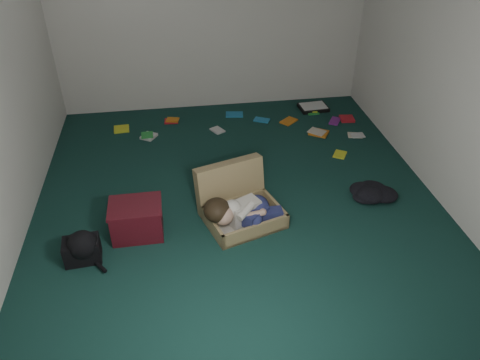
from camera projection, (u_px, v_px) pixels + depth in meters
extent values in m
plane|color=#12332D|center=(238.00, 200.00, 4.73)|extent=(4.50, 4.50, 0.00)
plane|color=silver|center=(211.00, 10.00, 5.82)|extent=(4.50, 0.00, 4.50)
plane|color=silver|center=(309.00, 265.00, 2.16)|extent=(4.50, 0.00, 4.50)
plane|color=silver|center=(455.00, 66.00, 4.24)|extent=(0.00, 4.50, 4.50)
cube|color=#9D8656|center=(245.00, 217.00, 4.38)|extent=(0.80, 0.67, 0.16)
cube|color=beige|center=(245.00, 221.00, 4.40)|extent=(0.72, 0.60, 0.02)
cube|color=#9D8656|center=(230.00, 186.00, 4.52)|extent=(0.71, 0.41, 0.50)
cube|color=beige|center=(244.00, 212.00, 4.30)|extent=(0.33, 0.28, 0.21)
sphere|color=tan|center=(224.00, 215.00, 4.17)|extent=(0.18, 0.18, 0.18)
ellipsoid|color=black|center=(217.00, 210.00, 4.18)|extent=(0.24, 0.26, 0.21)
ellipsoid|color=navy|center=(257.00, 207.00, 4.37)|extent=(0.22, 0.26, 0.21)
cube|color=navy|center=(255.00, 216.00, 4.26)|extent=(0.27, 0.26, 0.14)
cube|color=navy|center=(270.00, 215.00, 4.32)|extent=(0.23, 0.12, 0.11)
sphere|color=white|center=(277.00, 212.00, 4.39)|extent=(0.11, 0.11, 0.11)
sphere|color=white|center=(280.00, 217.00, 4.35)|extent=(0.10, 0.10, 0.10)
cylinder|color=tan|center=(255.00, 214.00, 4.20)|extent=(0.19, 0.11, 0.06)
cube|color=#480E17|center=(137.00, 220.00, 4.23)|extent=(0.45, 0.35, 0.30)
cube|color=#480E17|center=(135.00, 206.00, 4.13)|extent=(0.47, 0.37, 0.02)
cube|color=black|center=(313.00, 107.00, 6.44)|extent=(0.40, 0.31, 0.05)
cube|color=white|center=(313.00, 106.00, 6.42)|extent=(0.36, 0.27, 0.01)
cube|color=yellow|center=(122.00, 129.00, 5.95)|extent=(0.19, 0.14, 0.02)
cube|color=red|center=(171.00, 121.00, 6.13)|extent=(0.24, 0.23, 0.02)
cube|color=silver|center=(217.00, 130.00, 5.92)|extent=(0.19, 0.22, 0.02)
cube|color=teal|center=(262.00, 120.00, 6.16)|extent=(0.20, 0.23, 0.02)
cube|color=orange|center=(289.00, 121.00, 6.13)|extent=(0.24, 0.22, 0.02)
cube|color=green|center=(312.00, 112.00, 6.35)|extent=(0.20, 0.16, 0.02)
cube|color=#7A2187|center=(335.00, 121.00, 6.13)|extent=(0.24, 0.23, 0.02)
cube|color=beige|center=(355.00, 135.00, 5.82)|extent=(0.18, 0.21, 0.02)
cube|color=yellow|center=(340.00, 154.00, 5.44)|extent=(0.21, 0.23, 0.02)
cube|color=red|center=(347.00, 119.00, 6.18)|extent=(0.23, 0.21, 0.02)
cube|color=silver|center=(149.00, 137.00, 5.79)|extent=(0.21, 0.17, 0.02)
cube|color=teal|center=(234.00, 114.00, 6.29)|extent=(0.23, 0.23, 0.02)
cube|color=orange|center=(319.00, 133.00, 5.86)|extent=(0.16, 0.20, 0.02)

